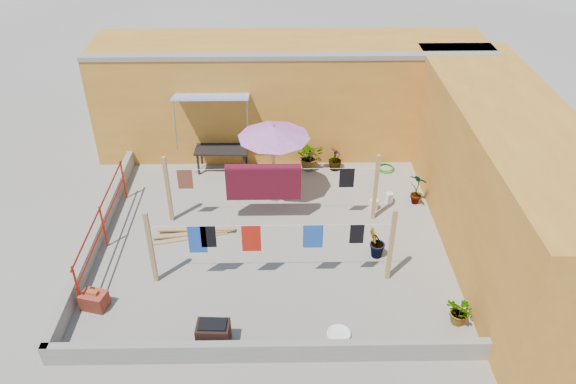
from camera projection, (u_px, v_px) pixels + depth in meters
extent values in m
plane|color=#9E998E|center=(272.00, 239.00, 13.32)|extent=(80.00, 80.00, 0.00)
cube|color=orange|center=(290.00, 95.00, 16.35)|extent=(11.00, 2.40, 3.20)
cube|color=gray|center=(291.00, 56.00, 14.62)|extent=(11.00, 0.35, 0.12)
cube|color=#2D51B2|center=(211.00, 97.00, 14.68)|extent=(2.00, 0.79, 0.22)
cylinder|color=gray|center=(175.00, 126.00, 14.72)|extent=(0.03, 0.30, 1.28)
cylinder|color=gray|center=(248.00, 125.00, 14.74)|extent=(0.03, 0.30, 1.28)
cube|color=orange|center=(504.00, 180.00, 12.50)|extent=(2.40, 9.00, 3.20)
cube|color=gray|center=(271.00, 351.00, 10.22)|extent=(8.30, 0.16, 0.44)
cube|color=gray|center=(99.00, 233.00, 13.15)|extent=(0.16, 7.30, 0.44)
cylinder|color=#A32210|center=(78.00, 288.00, 11.14)|extent=(0.05, 0.05, 1.10)
cylinder|color=#A32210|center=(104.00, 227.00, 12.80)|extent=(0.05, 0.05, 1.10)
cylinder|color=#A32210|center=(124.00, 180.00, 14.47)|extent=(0.05, 0.05, 1.10)
cylinder|color=#A32210|center=(99.00, 209.00, 12.52)|extent=(0.04, 4.20, 0.04)
cylinder|color=#A32210|center=(103.00, 225.00, 12.77)|extent=(0.04, 4.20, 0.04)
cube|color=tan|center=(151.00, 248.00, 11.63)|extent=(0.09, 0.09, 1.80)
cube|color=tan|center=(391.00, 245.00, 11.69)|extent=(0.09, 0.09, 1.80)
cube|color=tan|center=(376.00, 188.00, 13.52)|extent=(0.09, 0.09, 1.80)
cube|color=tan|center=(168.00, 189.00, 13.46)|extent=(0.09, 0.09, 1.80)
cylinder|color=silver|center=(271.00, 225.00, 11.35)|extent=(5.00, 0.01, 0.01)
cylinder|color=silver|center=(272.00, 169.00, 13.19)|extent=(5.00, 0.01, 0.01)
cube|color=#4C0C1A|center=(263.00, 183.00, 13.39)|extent=(1.79, 0.22, 0.86)
cube|color=black|center=(347.00, 178.00, 13.35)|extent=(0.36, 0.02, 0.53)
cube|color=brown|center=(185.00, 179.00, 13.30)|extent=(0.36, 0.02, 0.53)
cube|color=#1F4BA7|center=(197.00, 239.00, 11.52)|extent=(0.38, 0.02, 0.68)
cube|color=black|center=(208.00, 237.00, 11.49)|extent=(0.31, 0.02, 0.54)
cube|color=#B51A0E|center=(251.00, 238.00, 11.53)|extent=(0.39, 0.02, 0.66)
cube|color=#1F4BA7|center=(313.00, 236.00, 11.53)|extent=(0.41, 0.02, 0.58)
cube|color=black|center=(357.00, 234.00, 11.51)|extent=(0.29, 0.02, 0.48)
cylinder|color=gray|center=(275.00, 197.00, 14.73)|extent=(0.32, 0.32, 0.05)
cylinder|color=gray|center=(274.00, 164.00, 14.17)|extent=(0.04, 0.04, 2.07)
cone|color=#C66AB6|center=(274.00, 132.00, 13.66)|extent=(2.12, 2.12, 0.29)
cylinder|color=gray|center=(274.00, 126.00, 13.57)|extent=(0.04, 0.04, 0.09)
cube|color=black|center=(222.00, 149.00, 15.60)|extent=(1.49, 0.79, 0.05)
cube|color=black|center=(198.00, 164.00, 15.56)|extent=(0.05, 0.05, 0.64)
cube|color=black|center=(201.00, 154.00, 16.05)|extent=(0.05, 0.05, 0.64)
cube|color=black|center=(244.00, 165.00, 15.53)|extent=(0.05, 0.05, 0.64)
cube|color=black|center=(246.00, 155.00, 16.02)|extent=(0.05, 0.05, 0.64)
cube|color=#B03F28|center=(94.00, 300.00, 11.36)|extent=(0.58, 0.48, 0.36)
cube|color=#9F4525|center=(92.00, 293.00, 11.24)|extent=(0.25, 0.17, 0.07)
cube|color=tan|center=(189.00, 238.00, 13.31)|extent=(1.82, 0.55, 0.04)
cube|color=tan|center=(193.00, 234.00, 13.39)|extent=(1.84, 0.40, 0.04)
cube|color=tan|center=(196.00, 229.00, 13.47)|extent=(1.84, 0.14, 0.04)
cube|color=black|center=(214.00, 335.00, 10.50)|extent=(0.63, 0.44, 0.51)
cube|color=black|center=(212.00, 324.00, 10.35)|extent=(0.53, 0.33, 0.04)
cylinder|color=white|center=(339.00, 334.00, 10.81)|extent=(0.44, 0.44, 0.06)
torus|color=white|center=(339.00, 333.00, 10.79)|extent=(0.47, 0.47, 0.05)
cylinder|color=white|center=(389.00, 198.00, 14.51)|extent=(0.20, 0.20, 0.27)
cylinder|color=white|center=(390.00, 193.00, 14.43)|extent=(0.05, 0.05, 0.04)
cylinder|color=white|center=(374.00, 205.00, 14.24)|extent=(0.22, 0.22, 0.29)
cylinder|color=white|center=(374.00, 199.00, 14.14)|extent=(0.06, 0.06, 0.05)
torus|color=#1F7D1B|center=(386.00, 169.00, 15.96)|extent=(0.53, 0.53, 0.04)
torus|color=#1F7D1B|center=(386.00, 167.00, 15.94)|extent=(0.45, 0.45, 0.04)
imported|color=#205117|center=(310.00, 156.00, 15.77)|extent=(0.84, 0.76, 0.83)
imported|color=#205117|center=(335.00, 159.00, 15.78)|extent=(0.49, 0.49, 0.68)
imported|color=#205117|center=(417.00, 188.00, 14.31)|extent=(0.57, 0.55, 0.91)
imported|color=#205117|center=(376.00, 243.00, 12.55)|extent=(0.56, 0.56, 0.80)
imported|color=#205117|center=(461.00, 312.00, 10.93)|extent=(0.69, 0.71, 0.60)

